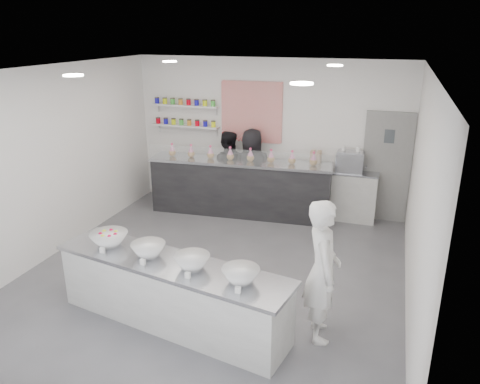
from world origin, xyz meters
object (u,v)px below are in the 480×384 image
object	(u,v)px
espresso_ledge	(342,195)
espresso_machine	(350,162)
woman_prep	(322,271)
back_bar	(240,188)
staff_right	(252,171)
staff_left	(227,170)
prep_counter	(172,293)

from	to	relation	value
espresso_ledge	espresso_machine	world-z (taller)	espresso_machine
espresso_ledge	woman_prep	bearing A→B (deg)	-87.15
back_bar	staff_right	bearing A→B (deg)	52.72
staff_left	espresso_ledge	bearing A→B (deg)	174.85
espresso_ledge	back_bar	bearing A→B (deg)	-168.93
espresso_machine	woman_prep	world-z (taller)	woman_prep
back_bar	staff_left	world-z (taller)	staff_left
prep_counter	woman_prep	size ratio (longest dim) A/B	1.79
staff_left	staff_right	xyz separation A→B (m)	(0.52, 0.00, 0.04)
woman_prep	staff_left	bearing A→B (deg)	17.05
prep_counter	espresso_ledge	bearing A→B (deg)	79.48
prep_counter	staff_left	distance (m)	4.09
staff_left	staff_right	bearing A→B (deg)	171.62
prep_counter	woman_prep	xyz separation A→B (m)	(1.78, 0.33, 0.44)
prep_counter	staff_left	world-z (taller)	staff_left
prep_counter	espresso_machine	bearing A→B (deg)	78.34
espresso_ledge	staff_left	distance (m)	2.33
espresso_ledge	staff_right	distance (m)	1.82
back_bar	staff_left	xyz separation A→B (m)	(-0.36, 0.25, 0.25)
prep_counter	staff_right	bearing A→B (deg)	103.19
espresso_machine	staff_left	bearing A→B (deg)	-176.90
espresso_ledge	woman_prep	world-z (taller)	woman_prep
back_bar	espresso_ledge	bearing A→B (deg)	6.78
espresso_machine	woman_prep	bearing A→B (deg)	-88.57
back_bar	espresso_ledge	distance (m)	1.98
back_bar	staff_left	distance (m)	0.51
prep_counter	staff_left	size ratio (longest dim) A/B	1.95
espresso_ledge	staff_left	world-z (taller)	staff_left
prep_counter	staff_right	size ratio (longest dim) A/B	1.85
prep_counter	espresso_machine	size ratio (longest dim) A/B	6.24
espresso_ledge	staff_left	size ratio (longest dim) A/B	0.80
woman_prep	staff_left	distance (m)	4.44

